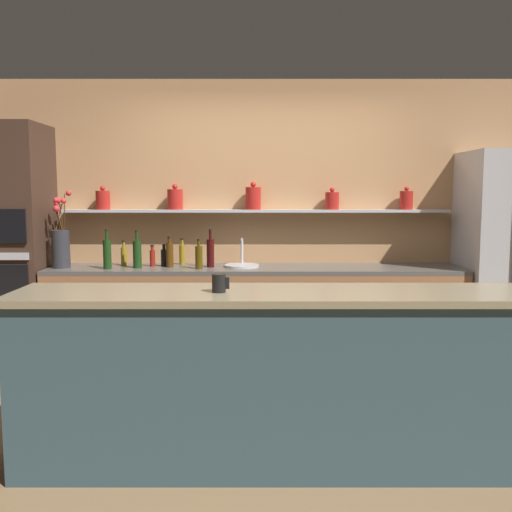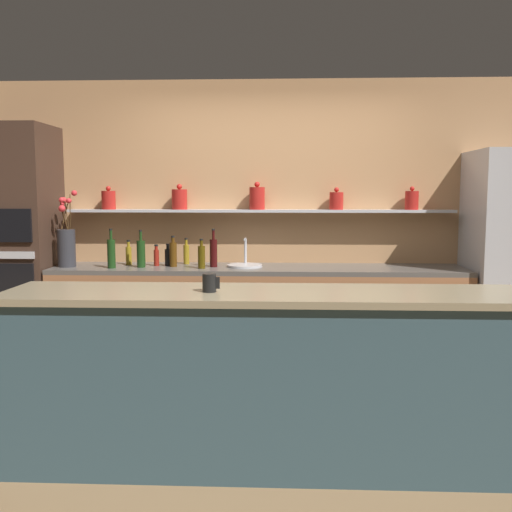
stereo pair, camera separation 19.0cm
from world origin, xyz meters
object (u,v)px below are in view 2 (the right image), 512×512
object	(u,v)px
bottle_wine_0	(214,252)
bottle_spirit_7	(173,254)
bottle_wine_6	(111,253)
bottle_sauce_8	(156,257)
flower_vase	(66,244)
coffee_mug	(210,283)
bottle_oil_1	(202,256)
bottle_oil_5	(129,255)
bottle_sauce_3	(168,257)
oven_tower	(18,248)
sink_fixture	(245,264)
bottle_oil_4	(186,253)
bottle_wine_2	(141,253)

from	to	relation	value
bottle_wine_0	bottle_spirit_7	world-z (taller)	bottle_wine_0
bottle_wine_6	bottle_sauce_8	distance (m)	0.40
flower_vase	coffee_mug	xyz separation A→B (m)	(1.49, -1.80, -0.05)
bottle_oil_1	coffee_mug	distance (m)	1.75
bottle_oil_5	bottle_sauce_3	bearing A→B (deg)	-7.63
bottle_sauce_8	bottle_sauce_3	bearing A→B (deg)	9.38
oven_tower	bottle_sauce_8	size ratio (longest dim) A/B	11.27
flower_vase	bottle_wine_0	xyz separation A→B (m)	(1.30, 0.05, -0.07)
bottle_wine_6	bottle_spirit_7	xyz separation A→B (m)	(0.52, 0.12, -0.02)
bottle_sauce_3	bottle_wine_6	size ratio (longest dim) A/B	0.57
bottle_sauce_8	sink_fixture	bearing A→B (deg)	-1.94
bottle_oil_4	bottle_spirit_7	bearing A→B (deg)	-113.64
bottle_oil_1	bottle_sauce_3	bearing A→B (deg)	150.57
bottle_wine_0	bottle_wine_2	xyz separation A→B (m)	(-0.63, -0.06, -0.01)
bottle_sauce_3	bottle_oil_5	world-z (taller)	bottle_oil_5
sink_fixture	bottle_wine_2	bearing A→B (deg)	-174.80
bottle_oil_4	coffee_mug	xyz separation A→B (m)	(0.47, -2.03, 0.05)
bottle_wine_2	bottle_sauce_8	bearing A→B (deg)	44.39
oven_tower	bottle_oil_1	size ratio (longest dim) A/B	8.36
bottle_sauce_8	bottle_oil_4	bearing A→B (deg)	28.93
flower_vase	bottle_sauce_3	bearing A→B (deg)	7.55
bottle_oil_4	bottle_oil_5	size ratio (longest dim) A/B	1.06
bottle_oil_4	bottle_sauce_8	distance (m)	0.28
oven_tower	bottle_oil_4	world-z (taller)	oven_tower
oven_tower	sink_fixture	xyz separation A→B (m)	(2.04, 0.01, -0.14)
bottle_wine_6	bottle_sauce_3	bearing A→B (deg)	22.59
bottle_wine_6	flower_vase	bearing A→B (deg)	170.06
bottle_oil_1	bottle_oil_4	distance (m)	0.36
bottle_oil_1	bottle_sauce_8	distance (m)	0.46
oven_tower	bottle_sauce_3	distance (m)	1.35
bottle_sauce_3	bottle_oil_4	size ratio (longest dim) A/B	0.82
bottle_wine_0	bottle_sauce_8	xyz separation A→B (m)	(-0.52, 0.05, -0.05)
bottle_spirit_7	bottle_oil_5	bearing A→B (deg)	164.10
oven_tower	bottle_oil_4	bearing A→B (deg)	6.70
sink_fixture	bottle_oil_4	xyz separation A→B (m)	(-0.55, 0.16, 0.08)
bottle_oil_1	coffee_mug	xyz separation A→B (m)	(0.29, -1.73, 0.05)
bottle_oil_4	bottle_wine_0	bearing A→B (deg)	-34.83
flower_vase	bottle_sauce_8	world-z (taller)	flower_vase
sink_fixture	bottle_sauce_8	bearing A→B (deg)	178.06
sink_fixture	bottle_wine_6	bearing A→B (deg)	-172.74
flower_vase	sink_fixture	xyz separation A→B (m)	(1.57, 0.07, -0.18)
bottle_wine_0	bottle_wine_6	world-z (taller)	bottle_wine_6
sink_fixture	bottle_sauce_8	distance (m)	0.80
oven_tower	bottle_wine_0	xyz separation A→B (m)	(1.77, -0.01, -0.03)
oven_tower	bottle_sauce_3	bearing A→B (deg)	2.35
bottle_wine_2	bottle_wine_6	xyz separation A→B (m)	(-0.24, -0.06, 0.01)
bottle_wine_2	bottle_wine_6	bearing A→B (deg)	-165.27
coffee_mug	sink_fixture	bearing A→B (deg)	87.57
bottle_wine_0	bottle_wine_2	world-z (taller)	bottle_wine_0
coffee_mug	bottle_oil_1	bearing A→B (deg)	99.39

